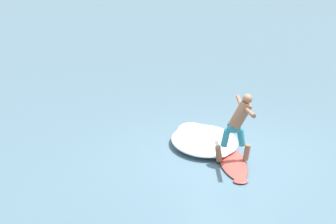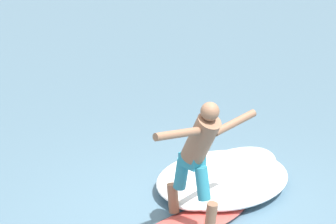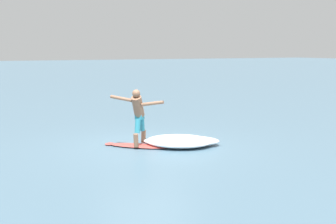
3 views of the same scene
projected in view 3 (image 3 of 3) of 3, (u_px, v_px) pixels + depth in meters
name	position (u px, v px, depth m)	size (l,w,h in m)	color
ground_plane	(147.00, 146.00, 13.20)	(200.00, 200.00, 0.00)	slate
surfboard	(139.00, 146.00, 13.14)	(1.71, 1.72, 0.20)	#D74E46
surfer	(138.00, 112.00, 12.90)	(1.13, 1.18, 1.58)	#8C6148
wave_foam_at_tail	(181.00, 141.00, 13.31)	(1.98, 2.40, 0.27)	white
wave_foam_at_nose	(179.00, 141.00, 13.30)	(2.43, 2.49, 0.27)	white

